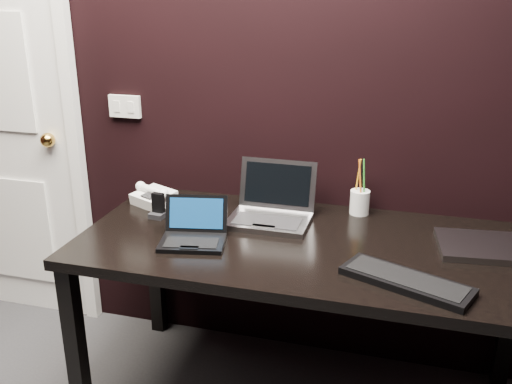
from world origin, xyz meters
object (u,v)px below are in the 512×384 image
(silver_laptop, at_px, (271,211))
(mobile_phone, at_px, (158,209))
(closed_laptop, at_px, (488,247))
(pen_cup, at_px, (360,201))
(ext_keyboard, at_px, (406,281))
(desk_phone, at_px, (154,196))
(desk, at_px, (306,260))
(netbook, at_px, (194,234))

(silver_laptop, distance_m, mobile_phone, 0.46)
(silver_laptop, relative_size, mobile_phone, 3.10)
(closed_laptop, height_order, mobile_phone, mobile_phone)
(mobile_phone, xyz_separation_m, pen_cup, (0.79, 0.26, 0.02))
(mobile_phone, distance_m, pen_cup, 0.83)
(ext_keyboard, bearing_deg, pen_cup, 110.26)
(silver_laptop, height_order, ext_keyboard, silver_laptop)
(ext_keyboard, height_order, closed_laptop, ext_keyboard)
(silver_laptop, relative_size, desk_phone, 1.54)
(desk, xyz_separation_m, mobile_phone, (-0.63, 0.06, 0.12))
(netbook, bearing_deg, pen_cup, 38.23)
(silver_laptop, relative_size, pen_cup, 1.35)
(mobile_phone, bearing_deg, pen_cup, 18.46)
(closed_laptop, xyz_separation_m, mobile_phone, (-1.27, -0.04, 0.03))
(ext_keyboard, distance_m, desk_phone, 1.16)
(closed_laptop, bearing_deg, ext_keyboard, -129.34)
(ext_keyboard, distance_m, closed_laptop, 0.44)
(netbook, height_order, desk_phone, netbook)
(ext_keyboard, height_order, desk_phone, desk_phone)
(netbook, height_order, closed_laptop, netbook)
(netbook, bearing_deg, desk, 15.88)
(desk, xyz_separation_m, pen_cup, (0.16, 0.33, 0.13))
(netbook, distance_m, ext_keyboard, 0.78)
(closed_laptop, bearing_deg, silver_laptop, 176.02)
(desk, height_order, netbook, netbook)
(ext_keyboard, bearing_deg, netbook, 171.18)
(desk, relative_size, pen_cup, 7.19)
(desk, xyz_separation_m, silver_laptop, (-0.18, 0.16, 0.12))
(desk, xyz_separation_m, ext_keyboard, (0.37, -0.23, 0.09))
(closed_laptop, bearing_deg, pen_cup, 155.04)
(silver_laptop, height_order, pen_cup, pen_cup)
(pen_cup, bearing_deg, desk_phone, -171.37)
(closed_laptop, bearing_deg, desk_phone, 176.06)
(netbook, distance_m, pen_cup, 0.72)
(mobile_phone, bearing_deg, netbook, -38.38)
(closed_laptop, xyz_separation_m, pen_cup, (-0.48, 0.22, 0.04))
(netbook, xyz_separation_m, pen_cup, (0.56, 0.44, 0.02))
(desk_phone, bearing_deg, pen_cup, 8.63)
(desk, relative_size, closed_laptop, 4.54)
(desk_phone, xyz_separation_m, mobile_phone, (0.08, -0.13, 0.00))
(desk, bearing_deg, ext_keyboard, -32.64)
(desk, distance_m, desk_phone, 0.75)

